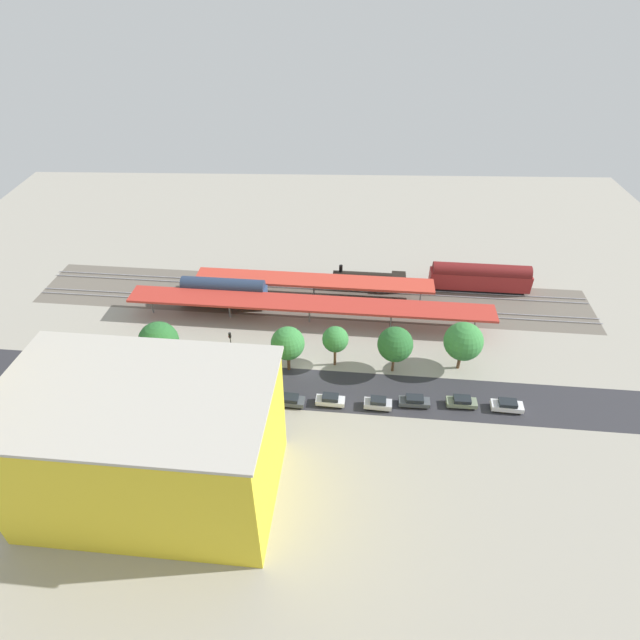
{
  "coord_description": "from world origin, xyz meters",
  "views": [
    {
      "loc": [
        -3.82,
        61.18,
        56.31
      ],
      "look_at": [
        -2.21,
        -0.9,
        9.62
      ],
      "focal_mm": 28.54,
      "sensor_mm": 36.0,
      "label": 1
    }
  ],
  "objects_px": {
    "parked_car_5": "(291,401)",
    "box_truck_0": "(171,405)",
    "parked_car_1": "(462,402)",
    "parked_car_6": "(250,399)",
    "parked_car_4": "(330,400)",
    "street_tree_0": "(395,344)",
    "freight_coach_far": "(224,291)",
    "passenger_coach": "(480,277)",
    "parked_car_2": "(414,402)",
    "parked_car_3": "(378,404)",
    "street_tree_2": "(335,339)",
    "locomotive": "(373,281)",
    "parked_car_0": "(507,406)",
    "street_tree_3": "(159,341)",
    "street_tree_1": "(463,341)",
    "construction_building": "(147,446)",
    "platform_canopy_near": "(309,304)",
    "platform_canopy_far": "(314,281)",
    "traffic_light": "(231,345)",
    "street_tree_4": "(288,343)"
  },
  "relations": [
    {
      "from": "parked_car_1",
      "to": "street_tree_0",
      "type": "relative_size",
      "value": 0.55
    },
    {
      "from": "parked_car_0",
      "to": "construction_building",
      "type": "relative_size",
      "value": 0.16
    },
    {
      "from": "parked_car_0",
      "to": "freight_coach_far",
      "type": "bearing_deg",
      "value": -29.14
    },
    {
      "from": "parked_car_5",
      "to": "box_truck_0",
      "type": "relative_size",
      "value": 0.43
    },
    {
      "from": "parked_car_1",
      "to": "parked_car_6",
      "type": "bearing_deg",
      "value": 0.39
    },
    {
      "from": "platform_canopy_far",
      "to": "traffic_light",
      "type": "distance_m",
      "value": 23.97
    },
    {
      "from": "locomotive",
      "to": "box_truck_0",
      "type": "xyz_separation_m",
      "value": [
        31.39,
        34.5,
        -0.03
      ]
    },
    {
      "from": "parked_car_5",
      "to": "parked_car_2",
      "type": "bearing_deg",
      "value": -179.01
    },
    {
      "from": "street_tree_0",
      "to": "street_tree_3",
      "type": "height_order",
      "value": "street_tree_3"
    },
    {
      "from": "street_tree_2",
      "to": "box_truck_0",
      "type": "bearing_deg",
      "value": 25.65
    },
    {
      "from": "platform_canopy_far",
      "to": "construction_building",
      "type": "relative_size",
      "value": 1.53
    },
    {
      "from": "freight_coach_far",
      "to": "street_tree_1",
      "type": "bearing_deg",
      "value": 157.72
    },
    {
      "from": "street_tree_4",
      "to": "traffic_light",
      "type": "height_order",
      "value": "street_tree_4"
    },
    {
      "from": "freight_coach_far",
      "to": "parked_car_2",
      "type": "xyz_separation_m",
      "value": [
        -33.01,
        25.48,
        -2.29
      ]
    },
    {
      "from": "freight_coach_far",
      "to": "parked_car_4",
      "type": "height_order",
      "value": "freight_coach_far"
    },
    {
      "from": "passenger_coach",
      "to": "parked_car_6",
      "type": "bearing_deg",
      "value": 37.81
    },
    {
      "from": "parked_car_6",
      "to": "locomotive",
      "type": "bearing_deg",
      "value": -122.32
    },
    {
      "from": "box_truck_0",
      "to": "platform_canopy_near",
      "type": "bearing_deg",
      "value": -129.85
    },
    {
      "from": "platform_canopy_far",
      "to": "street_tree_4",
      "type": "xyz_separation_m",
      "value": [
        3.31,
        20.91,
        1.59
      ]
    },
    {
      "from": "parked_car_5",
      "to": "parked_car_6",
      "type": "relative_size",
      "value": 1.02
    },
    {
      "from": "street_tree_3",
      "to": "parked_car_4",
      "type": "bearing_deg",
      "value": 165.16
    },
    {
      "from": "platform_canopy_near",
      "to": "parked_car_1",
      "type": "xyz_separation_m",
      "value": [
        -23.7,
        20.39,
        -3.32
      ]
    },
    {
      "from": "construction_building",
      "to": "street_tree_0",
      "type": "bearing_deg",
      "value": -139.84
    },
    {
      "from": "passenger_coach",
      "to": "parked_car_3",
      "type": "relative_size",
      "value": 4.58
    },
    {
      "from": "passenger_coach",
      "to": "parked_car_5",
      "type": "relative_size",
      "value": 4.51
    },
    {
      "from": "traffic_light",
      "to": "passenger_coach",
      "type": "bearing_deg",
      "value": -151.97
    },
    {
      "from": "freight_coach_far",
      "to": "box_truck_0",
      "type": "xyz_separation_m",
      "value": [
        2.86,
        28.09,
        -1.3
      ]
    },
    {
      "from": "traffic_light",
      "to": "locomotive",
      "type": "bearing_deg",
      "value": -135.06
    },
    {
      "from": "street_tree_4",
      "to": "street_tree_2",
      "type": "bearing_deg",
      "value": -169.4
    },
    {
      "from": "parked_car_0",
      "to": "box_truck_0",
      "type": "distance_m",
      "value": 49.59
    },
    {
      "from": "parked_car_0",
      "to": "parked_car_4",
      "type": "bearing_deg",
      "value": -0.92
    },
    {
      "from": "parked_car_0",
      "to": "street_tree_3",
      "type": "height_order",
      "value": "street_tree_3"
    },
    {
      "from": "platform_canopy_near",
      "to": "parked_car_0",
      "type": "bearing_deg",
      "value": 145.29
    },
    {
      "from": "locomotive",
      "to": "freight_coach_far",
      "type": "xyz_separation_m",
      "value": [
        28.53,
        6.42,
        1.27
      ]
    },
    {
      "from": "street_tree_3",
      "to": "traffic_light",
      "type": "bearing_deg",
      "value": -175.6
    },
    {
      "from": "freight_coach_far",
      "to": "parked_car_1",
      "type": "height_order",
      "value": "freight_coach_far"
    },
    {
      "from": "parked_car_3",
      "to": "street_tree_2",
      "type": "relative_size",
      "value": 0.58
    },
    {
      "from": "platform_canopy_near",
      "to": "street_tree_1",
      "type": "bearing_deg",
      "value": 154.5
    },
    {
      "from": "parked_car_0",
      "to": "street_tree_3",
      "type": "distance_m",
      "value": 54.11
    },
    {
      "from": "platform_canopy_far",
      "to": "construction_building",
      "type": "height_order",
      "value": "construction_building"
    },
    {
      "from": "passenger_coach",
      "to": "parked_car_2",
      "type": "relative_size",
      "value": 4.17
    },
    {
      "from": "parked_car_4",
      "to": "construction_building",
      "type": "relative_size",
      "value": 0.15
    },
    {
      "from": "parked_car_3",
      "to": "parked_car_2",
      "type": "bearing_deg",
      "value": -173.31
    },
    {
      "from": "freight_coach_far",
      "to": "parked_car_6",
      "type": "xyz_separation_m",
      "value": [
        -8.25,
        25.64,
        -2.33
      ]
    },
    {
      "from": "parked_car_3",
      "to": "street_tree_1",
      "type": "distance_m",
      "value": 17.2
    },
    {
      "from": "parked_car_4",
      "to": "street_tree_0",
      "type": "xyz_separation_m",
      "value": [
        -10.03,
        -7.72,
        4.76
      ]
    },
    {
      "from": "locomotive",
      "to": "parked_car_6",
      "type": "height_order",
      "value": "locomotive"
    },
    {
      "from": "freight_coach_far",
      "to": "street_tree_2",
      "type": "xyz_separation_m",
      "value": [
        -21.07,
        16.6,
        2.26
      ]
    },
    {
      "from": "locomotive",
      "to": "parked_car_0",
      "type": "bearing_deg",
      "value": 119.22
    },
    {
      "from": "parked_car_5",
      "to": "construction_building",
      "type": "xyz_separation_m",
      "value": [
        15.64,
        15.19,
        7.77
      ]
    }
  ]
}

